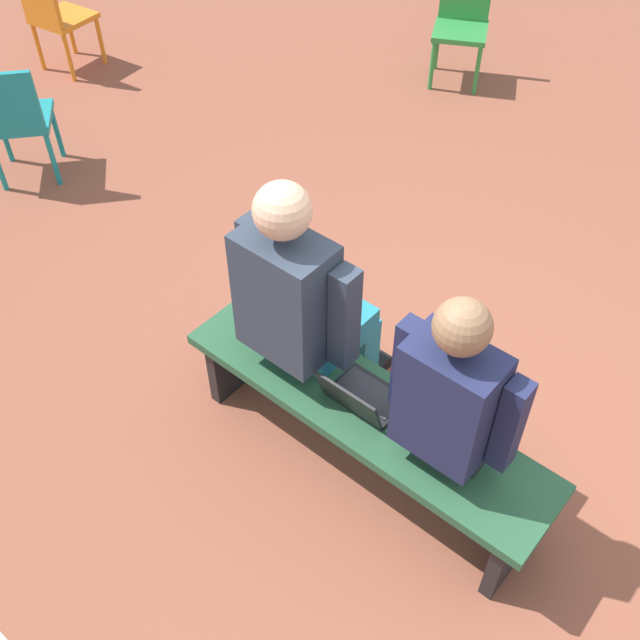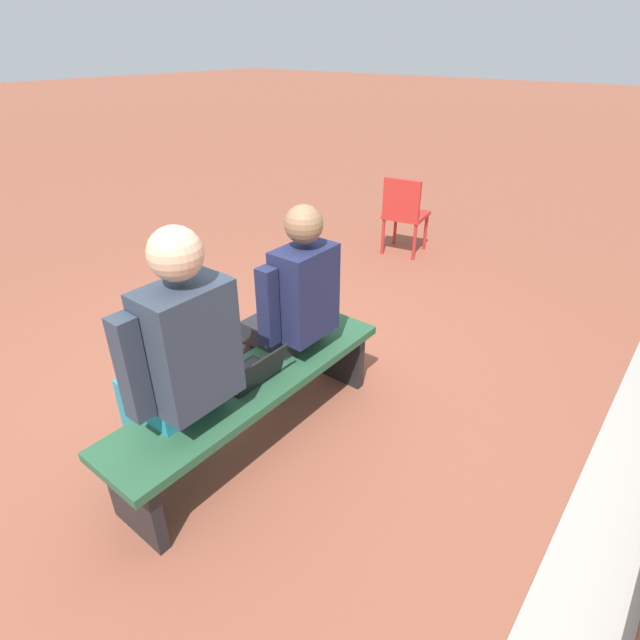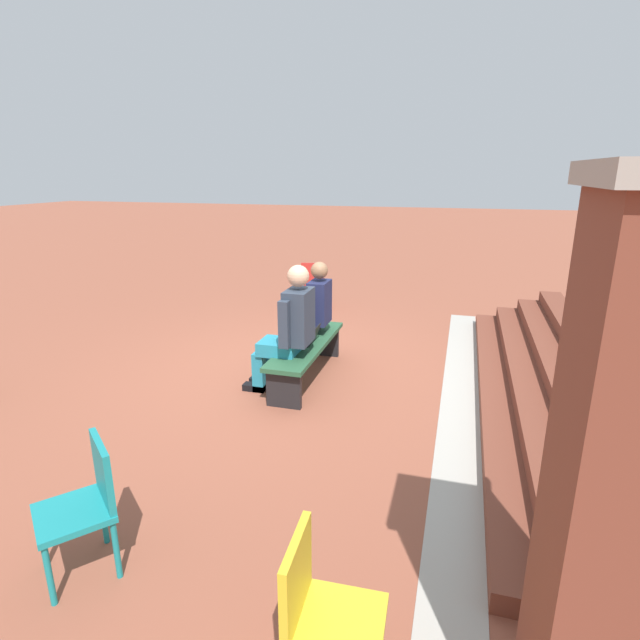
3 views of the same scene
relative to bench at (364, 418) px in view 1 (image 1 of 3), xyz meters
The scene contains 8 objects.
ground_plane 0.47m from the bench, 124.20° to the right, with size 60.00×60.00×0.00m, color brown.
bench is the anchor object (origin of this frame).
person_student 0.55m from the bench, behind, with size 0.54×0.68×1.34m.
person_adult 0.58m from the bench, 10.23° to the right, with size 0.60×0.76×1.44m.
laptop 0.15m from the bench, 39.18° to the left, with size 0.32×0.29×0.21m.
plastic_chair_far_left 4.59m from the bench, 19.22° to the right, with size 0.47×0.47×0.84m.
plastic_chair_mid_courtyard 3.23m from the bench, ahead, with size 0.59×0.59×0.84m.
plastic_chair_near_bench_right 3.96m from the bench, 63.51° to the right, with size 0.57×0.57×0.84m.
Camera 1 is at (-0.99, 1.93, 3.03)m, focal length 42.00 mm.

